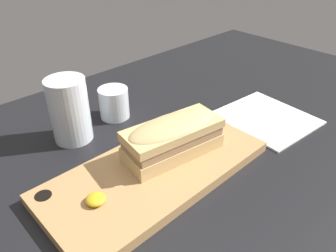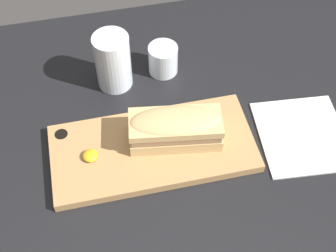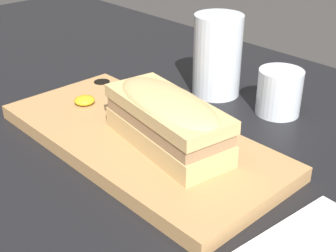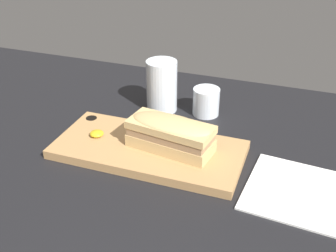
# 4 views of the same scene
# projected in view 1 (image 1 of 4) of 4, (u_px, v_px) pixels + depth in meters

# --- Properties ---
(dining_table) EXTENTS (1.65, 0.97, 0.02)m
(dining_table) POSITION_uv_depth(u_px,v_px,m) (166.00, 196.00, 0.54)
(dining_table) COLOR black
(dining_table) RESTS_ON ground
(serving_board) EXTENTS (0.39, 0.18, 0.02)m
(serving_board) POSITION_uv_depth(u_px,v_px,m) (156.00, 171.00, 0.56)
(serving_board) COLOR tan
(serving_board) RESTS_ON dining_table
(sandwich) EXTENTS (0.18, 0.10, 0.07)m
(sandwich) POSITION_uv_depth(u_px,v_px,m) (173.00, 136.00, 0.57)
(sandwich) COLOR tan
(sandwich) RESTS_ON serving_board
(mustard_dollop) EXTENTS (0.03, 0.03, 0.01)m
(mustard_dollop) POSITION_uv_depth(u_px,v_px,m) (96.00, 199.00, 0.48)
(mustard_dollop) COLOR gold
(mustard_dollop) RESTS_ON serving_board
(water_glass) EXTENTS (0.08, 0.08, 0.13)m
(water_glass) POSITION_uv_depth(u_px,v_px,m) (70.00, 114.00, 0.63)
(water_glass) COLOR silver
(water_glass) RESTS_ON dining_table
(wine_glass) EXTENTS (0.06, 0.06, 0.07)m
(wine_glass) POSITION_uv_depth(u_px,v_px,m) (114.00, 104.00, 0.72)
(wine_glass) COLOR silver
(wine_glass) RESTS_ON dining_table
(napkin) EXTENTS (0.19, 0.20, 0.00)m
(napkin) POSITION_uv_depth(u_px,v_px,m) (266.00, 118.00, 0.72)
(napkin) COLOR white
(napkin) RESTS_ON dining_table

